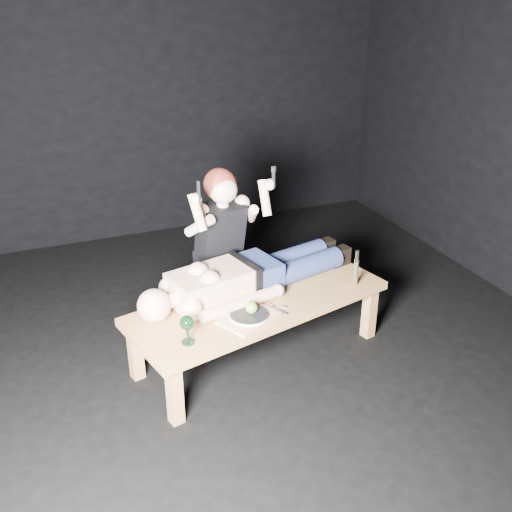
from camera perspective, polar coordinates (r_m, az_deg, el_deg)
name	(u,v)px	position (r m, az deg, el deg)	size (l,w,h in m)	color
ground	(230,366)	(4.12, -2.56, -10.53)	(5.00, 5.00, 0.00)	black
back_wall	(134,83)	(5.82, -11.68, 15.99)	(5.00, 5.00, 0.00)	black
table	(259,328)	(4.09, 0.27, -6.92)	(1.77, 0.67, 0.45)	#A8723C
lying_man	(252,270)	(4.05, -0.39, -1.38)	(1.84, 0.56, 0.27)	beige
kneeling_woman	(216,245)	(4.31, -3.90, 1.09)	(0.68, 0.76, 1.28)	black
serving_tray	(249,318)	(3.75, -0.69, -6.01)	(0.36, 0.26, 0.02)	tan
plate	(249,316)	(3.74, -0.70, -5.75)	(0.24, 0.24, 0.02)	white
apple	(251,308)	(3.73, -0.44, -4.98)	(0.08, 0.08, 0.08)	green
goblet	(187,330)	(3.51, -6.63, -7.05)	(0.09, 0.09, 0.18)	black
fork_flat	(225,332)	(3.64, -3.01, -7.28)	(0.02, 0.19, 0.01)	#B2B2B7
knife_flat	(278,309)	(3.86, 2.16, -5.10)	(0.02, 0.19, 0.01)	#B2B2B7
spoon_flat	(273,306)	(3.89, 1.62, -4.87)	(0.02, 0.19, 0.01)	#B2B2B7
carving_knife	(356,268)	(4.15, 9.61, -1.15)	(0.03, 0.04, 0.27)	#B2B2B7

